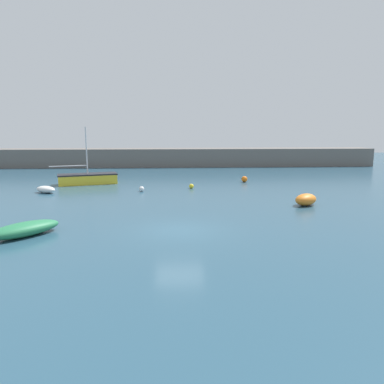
{
  "coord_description": "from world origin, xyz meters",
  "views": [
    {
      "loc": [
        -0.4,
        -18.6,
        5.17
      ],
      "look_at": [
        1.09,
        7.57,
        0.7
      ],
      "focal_mm": 35.0,
      "sensor_mm": 36.0,
      "label": 1
    }
  ],
  "objects": [
    {
      "name": "ground_plane",
      "position": [
        0.0,
        0.0,
        -0.1
      ],
      "size": [
        120.0,
        120.0,
        0.2
      ],
      "primitive_type": "cube",
      "color": "#284C60"
    },
    {
      "name": "harbor_breakwater",
      "position": [
        0.0,
        33.03,
        1.22
      ],
      "size": [
        54.67,
        3.89,
        2.43
      ],
      "primitive_type": "cube",
      "color": "#66605B",
      "rests_on": "ground_plane"
    },
    {
      "name": "sailboat_short_mast",
      "position": [
        -8.21,
        16.71,
        0.51
      ],
      "size": [
        6.06,
        3.29,
        5.31
      ],
      "rotation": [
        0.0,
        0.0,
        0.29
      ],
      "color": "yellow",
      "rests_on": "ground_plane"
    },
    {
      "name": "fishing_dinghy_green",
      "position": [
        8.73,
        5.84,
        0.4
      ],
      "size": [
        2.16,
        2.06,
        0.8
      ],
      "rotation": [
        0.0,
        0.0,
        3.83
      ],
      "color": "orange",
      "rests_on": "ground_plane"
    },
    {
      "name": "rowboat_white_midwater",
      "position": [
        -7.52,
        -0.64,
        0.35
      ],
      "size": [
        3.36,
        3.5,
        0.69
      ],
      "rotation": [
        0.0,
        0.0,
        0.83
      ],
      "color": "#287A4C",
      "rests_on": "ground_plane"
    },
    {
      "name": "dinghy_near_pier",
      "position": [
        -10.54,
        11.9,
        0.28
      ],
      "size": [
        2.07,
        1.76,
        0.57
      ],
      "rotation": [
        0.0,
        0.0,
        2.59
      ],
      "color": "white",
      "rests_on": "ground_plane"
    },
    {
      "name": "mooring_buoy_yellow",
      "position": [
        1.37,
        13.46,
        0.2
      ],
      "size": [
        0.41,
        0.41,
        0.41
      ],
      "primitive_type": "sphere",
      "color": "yellow",
      "rests_on": "ground_plane"
    },
    {
      "name": "mooring_buoy_orange",
      "position": [
        6.74,
        17.09,
        0.29
      ],
      "size": [
        0.58,
        0.58,
        0.58
      ],
      "primitive_type": "sphere",
      "color": "orange",
      "rests_on": "ground_plane"
    },
    {
      "name": "mooring_buoy_white",
      "position": [
        -2.84,
        12.16,
        0.21
      ],
      "size": [
        0.43,
        0.43,
        0.43
      ],
      "primitive_type": "sphere",
      "color": "white",
      "rests_on": "ground_plane"
    }
  ]
}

